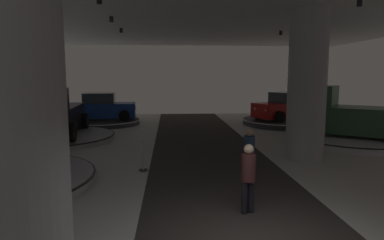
{
  "coord_description": "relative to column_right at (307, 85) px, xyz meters",
  "views": [
    {
      "loc": [
        -1.51,
        -5.31,
        3.09
      ],
      "look_at": [
        -0.64,
        7.45,
        1.4
      ],
      "focal_mm": 31.38,
      "sensor_mm": 36.0,
      "label": 1
    }
  ],
  "objects": [
    {
      "name": "display_car_deep_right",
      "position": [
        2.37,
        8.74,
        -1.64
      ],
      "size": [
        4.57,
        3.51,
        1.71
      ],
      "color": "red",
      "rests_on": "display_platform_deep_right"
    },
    {
      "name": "stanchion_a",
      "position": [
        -5.92,
        -1.24,
        -2.38
      ],
      "size": [
        0.28,
        0.28,
        1.01
      ],
      "color": "#333338",
      "rests_on": "ground"
    },
    {
      "name": "display_car_deep_left",
      "position": [
        -9.37,
        9.67,
        -1.68
      ],
      "size": [
        4.35,
        2.51,
        1.71
      ],
      "color": "navy",
      "rests_on": "display_platform_deep_left"
    },
    {
      "name": "display_platform_deep_right",
      "position": [
        2.34,
        8.73,
        -2.56
      ],
      "size": [
        5.46,
        5.46,
        0.35
      ],
      "color": "#333338",
      "rests_on": "ground"
    },
    {
      "name": "display_platform_deep_left",
      "position": [
        -9.34,
        9.67,
        -2.58
      ],
      "size": [
        4.81,
        4.81,
        0.3
      ],
      "color": "#333338",
      "rests_on": "ground"
    },
    {
      "name": "visitor_walking_near",
      "position": [
        -3.3,
        -4.85,
        -1.84
      ],
      "size": [
        0.32,
        0.32,
        1.59
      ],
      "color": "black",
      "rests_on": "ground"
    },
    {
      "name": "display_platform_far_left",
      "position": [
        -10.59,
        4.25,
        -2.6
      ],
      "size": [
        5.68,
        5.68,
        0.27
      ],
      "color": "#B7B7BC",
      "rests_on": "ground"
    },
    {
      "name": "display_platform_far_right",
      "position": [
        3.51,
        2.86,
        -2.58
      ],
      "size": [
        5.68,
        5.68,
        0.31
      ],
      "color": "silver",
      "rests_on": "ground"
    },
    {
      "name": "pickup_truck_far_left",
      "position": [
        -10.56,
        3.93,
        -1.55
      ],
      "size": [
        3.04,
        5.47,
        2.3
      ],
      "color": "black",
      "rests_on": "display_platform_far_left"
    },
    {
      "name": "pickup_truck_far_right",
      "position": [
        3.25,
        3.05,
        -1.5
      ],
      "size": [
        5.51,
        4.83,
        2.3
      ],
      "color": "#2D5638",
      "rests_on": "display_platform_far_right"
    },
    {
      "name": "visitor_walking_far",
      "position": [
        -2.75,
        -2.64,
        -1.84
      ],
      "size": [
        0.32,
        0.32,
        1.59
      ],
      "color": "black",
      "rests_on": "ground"
    },
    {
      "name": "column_left",
      "position": [
        -7.36,
        -6.95,
        0.0
      ],
      "size": [
        1.55,
        1.55,
        5.5
      ],
      "color": "silver",
      "rests_on": "ground"
    },
    {
      "name": "column_right",
      "position": [
        0.0,
        0.0,
        0.0
      ],
      "size": [
        1.39,
        1.39,
        5.5
      ],
      "color": "#ADADB2",
      "rests_on": "ground"
    }
  ]
}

